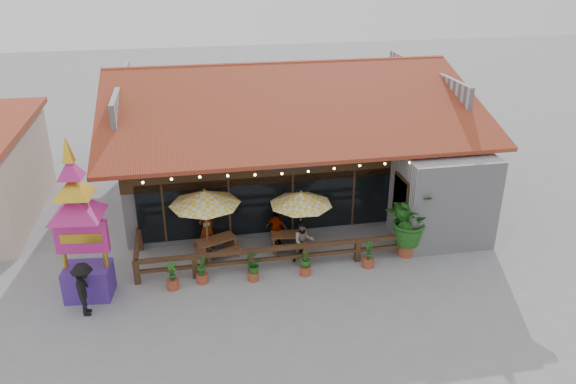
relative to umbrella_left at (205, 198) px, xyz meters
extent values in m
plane|color=gray|center=(3.95, -0.87, -2.45)|extent=(100.00, 100.00, 0.00)
cube|color=#B4B4B9|center=(3.95, 6.13, -0.45)|extent=(14.00, 10.00, 4.00)
cube|color=#3C2613|center=(2.45, 1.05, 0.75)|extent=(11.00, 0.16, 1.60)
cube|color=black|center=(2.45, 1.03, -0.95)|extent=(10.00, 0.12, 2.40)
cube|color=#E8A068|center=(2.45, 1.23, -0.95)|extent=(9.80, 0.05, 2.20)
cube|color=#B4B4B9|center=(9.20, -0.22, -0.65)|extent=(3.50, 2.70, 3.60)
cube|color=red|center=(7.39, -0.37, -0.45)|extent=(0.06, 1.20, 1.50)
cube|color=#3C2613|center=(7.38, -0.37, -0.45)|extent=(0.04, 1.34, 1.64)
cube|color=#9B3F23|center=(3.95, 2.63, 2.45)|extent=(15.50, 7.05, 2.37)
cube|color=#9B3F23|center=(3.95, 9.63, 2.45)|extent=(15.50, 7.05, 2.37)
cube|color=#9B3F23|center=(3.95, 6.13, 3.57)|extent=(15.50, 0.30, 0.12)
cube|color=#B4B4B9|center=(-3.05, 6.13, 2.25)|extent=(0.20, 9.00, 1.80)
cube|color=#B4B4B9|center=(10.95, 6.13, 2.25)|extent=(0.20, 9.00, 1.80)
cube|color=black|center=(3.45, 0.93, 0.75)|extent=(2.20, 0.10, 0.55)
cube|color=silver|center=(3.45, 0.87, 0.75)|extent=(1.80, 0.02, 0.25)
cube|color=#3C2613|center=(-1.55, 0.99, -0.95)|extent=(0.08, 0.08, 2.40)
cube|color=#3C2613|center=(0.95, 0.99, -0.95)|extent=(0.08, 0.08, 2.40)
cube|color=#3C2613|center=(3.45, 0.99, -0.95)|extent=(0.08, 0.08, 2.40)
cube|color=#3C2613|center=(5.95, 0.99, -0.95)|extent=(0.08, 0.08, 2.40)
sphere|color=#E0CC7B|center=(-2.05, -0.79, 1.10)|extent=(0.09, 0.09, 0.09)
sphere|color=#E0CC7B|center=(-1.10, -0.79, 1.14)|extent=(0.09, 0.09, 0.09)
sphere|color=#E0CC7B|center=(-0.15, -0.79, 1.15)|extent=(0.09, 0.09, 0.09)
sphere|color=#E0CC7B|center=(0.80, -0.79, 1.12)|extent=(0.09, 0.09, 0.09)
sphere|color=#E0CC7B|center=(1.75, -0.79, 1.08)|extent=(0.09, 0.09, 0.09)
sphere|color=#E0CC7B|center=(2.70, -0.79, 1.05)|extent=(0.09, 0.09, 0.09)
sphere|color=#E0CC7B|center=(3.65, -0.79, 1.06)|extent=(0.09, 0.09, 0.09)
sphere|color=#E0CC7B|center=(4.60, -0.79, 1.10)|extent=(0.09, 0.09, 0.09)
sphere|color=#E0CC7B|center=(5.55, -0.79, 1.14)|extent=(0.09, 0.09, 0.09)
sphere|color=#E0CC7B|center=(6.50, -0.79, 1.15)|extent=(0.09, 0.09, 0.09)
sphere|color=#E0CC7B|center=(7.45, -0.79, 1.12)|extent=(0.09, 0.09, 0.09)
cube|color=#472F19|center=(-2.55, -1.37, -2.00)|extent=(0.20, 0.20, 0.90)
cube|color=#472F19|center=(-0.55, -1.37, -2.00)|extent=(0.20, 0.20, 0.90)
cube|color=#472F19|center=(1.45, -1.37, -2.00)|extent=(0.20, 0.20, 0.90)
cube|color=#472F19|center=(3.45, -1.37, -2.00)|extent=(0.20, 0.20, 0.90)
cube|color=#472F19|center=(5.45, -1.37, -2.00)|extent=(0.20, 0.20, 0.90)
cube|color=#472F19|center=(7.25, -1.37, -2.00)|extent=(0.20, 0.20, 0.90)
cube|color=#472F19|center=(2.35, -1.37, -1.60)|extent=(9.80, 0.16, 0.14)
cube|color=#472F19|center=(2.35, -1.37, -2.00)|extent=(9.80, 0.12, 0.12)
cube|color=#472F19|center=(-2.55, -0.12, -1.60)|extent=(0.16, 2.50, 0.14)
cube|color=#472F19|center=(-2.55, 1.03, -2.00)|extent=(0.20, 0.20, 0.90)
cylinder|color=brown|center=(0.00, 0.00, -1.13)|extent=(0.07, 0.07, 2.63)
cone|color=yellow|center=(0.00, 0.00, 0.02)|extent=(2.68, 2.68, 0.52)
sphere|color=brown|center=(0.00, 0.00, 0.30)|extent=(0.11, 0.11, 0.11)
cylinder|color=black|center=(0.00, 0.00, -2.41)|extent=(0.50, 0.50, 0.07)
cylinder|color=brown|center=(3.52, -0.25, -1.25)|extent=(0.06, 0.06, 2.39)
cone|color=yellow|center=(3.52, -0.25, -0.21)|extent=(3.06, 3.06, 0.47)
sphere|color=brown|center=(3.52, -0.25, 0.05)|extent=(0.10, 0.10, 0.10)
cylinder|color=black|center=(3.52, -0.25, -2.42)|extent=(0.46, 0.46, 0.06)
cube|color=brown|center=(0.34, 0.06, -1.78)|extent=(1.60, 1.19, 0.05)
cube|color=brown|center=(-0.25, -0.18, -2.11)|extent=(0.31, 0.61, 0.67)
cube|color=brown|center=(0.92, 0.31, -2.11)|extent=(0.31, 0.61, 0.67)
cube|color=brown|center=(0.53, -0.40, -2.05)|extent=(1.44, 0.80, 0.05)
cube|color=brown|center=(0.14, 0.52, -2.05)|extent=(1.44, 0.80, 0.05)
cube|color=brown|center=(3.13, -0.02, -1.80)|extent=(1.47, 0.80, 0.05)
cube|color=brown|center=(2.51, 0.05, -2.12)|extent=(0.13, 0.62, 0.65)
cube|color=brown|center=(3.74, -0.08, -2.12)|extent=(0.13, 0.62, 0.65)
cube|color=brown|center=(3.08, -0.50, -2.06)|extent=(1.43, 0.39, 0.04)
cube|color=brown|center=(3.17, 0.47, -2.06)|extent=(1.43, 0.39, 0.04)
cube|color=#452588|center=(-4.06, -1.83, -1.89)|extent=(1.61, 1.28, 1.12)
cube|color=#B62177|center=(-4.06, -1.83, -0.21)|extent=(1.70, 0.42, 1.12)
cube|color=gold|center=(-4.06, -1.96, -0.21)|extent=(1.30, 0.18, 0.33)
cylinder|color=gold|center=(-4.71, -1.83, -0.39)|extent=(0.15, 0.15, 1.87)
cylinder|color=gold|center=(-3.41, -1.83, -0.39)|extent=(0.15, 0.15, 1.87)
pyramid|color=#B62177|center=(-4.06, -1.83, 1.29)|extent=(2.48, 2.48, 0.75)
pyramid|color=gold|center=(-4.06, -1.83, 1.89)|extent=(1.76, 1.76, 0.65)
pyramid|color=#B62177|center=(-4.06, -1.83, 2.50)|extent=(1.14, 1.14, 0.65)
pyramid|color=gold|center=(-4.06, -1.83, 3.20)|extent=(0.52, 0.52, 0.84)
cylinder|color=brown|center=(7.42, -1.27, -2.20)|extent=(0.69, 0.69, 0.50)
imported|color=#22601B|center=(7.42, -1.27, -0.91)|extent=(2.43, 2.45, 2.06)
sphere|color=#22601B|center=(7.59, -1.39, -1.30)|extent=(0.69, 0.69, 0.69)
sphere|color=#22601B|center=(7.28, -1.11, -1.07)|extent=(0.60, 0.60, 0.60)
imported|color=#3C2613|center=(0.02, 0.56, -1.49)|extent=(0.83, 0.75, 1.91)
imported|color=#3C2613|center=(3.47, -0.98, -1.63)|extent=(0.80, 0.63, 1.64)
imported|color=#3C2613|center=(2.70, 0.42, -1.71)|extent=(0.93, 0.75, 1.47)
imported|color=black|center=(-4.02, -2.87, -1.53)|extent=(0.74, 1.21, 1.83)
cylinder|color=brown|center=(-1.33, -1.94, -2.28)|extent=(0.43, 0.43, 0.34)
imported|color=#22601B|center=(-1.33, -1.94, -1.75)|extent=(0.43, 0.34, 0.71)
cylinder|color=brown|center=(-0.32, -1.75, -2.28)|extent=(0.41, 0.41, 0.33)
imported|color=#22601B|center=(-0.32, -1.75, -1.78)|extent=(0.42, 0.46, 0.68)
cylinder|color=brown|center=(1.44, -1.94, -2.29)|extent=(0.39, 0.39, 0.31)
imported|color=#22601B|center=(1.44, -1.94, -1.81)|extent=(0.76, 0.75, 0.64)
cylinder|color=brown|center=(3.33, -1.94, -2.28)|extent=(0.41, 0.41, 0.33)
imported|color=#22601B|center=(3.33, -1.94, -1.78)|extent=(0.53, 0.53, 0.67)
cylinder|color=brown|center=(5.71, -1.86, -2.28)|extent=(0.43, 0.43, 0.34)
imported|color=#22601B|center=(5.71, -1.86, -1.75)|extent=(0.33, 0.42, 0.71)
camera|label=1|loc=(-0.60, -18.76, 8.36)|focal=35.00mm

